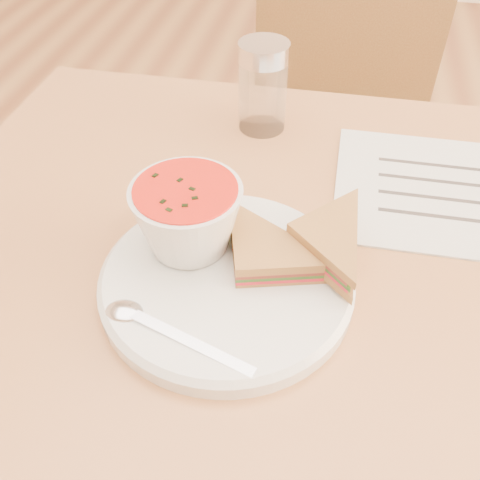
% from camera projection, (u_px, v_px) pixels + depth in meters
% --- Properties ---
extents(dining_table, '(1.00, 0.70, 0.75)m').
position_uv_depth(dining_table, '(309.00, 413.00, 0.86)').
color(dining_table, brown).
rests_on(dining_table, floor).
extents(chair_far, '(0.40, 0.40, 0.85)m').
position_uv_depth(chair_far, '(330.00, 202.00, 1.16)').
color(chair_far, brown).
rests_on(chair_far, floor).
extents(plate, '(0.33, 0.33, 0.02)m').
position_uv_depth(plate, '(227.00, 281.00, 0.55)').
color(plate, white).
rests_on(plate, dining_table).
extents(soup_bowl, '(0.13, 0.13, 0.08)m').
position_uv_depth(soup_bowl, '(188.00, 220.00, 0.55)').
color(soup_bowl, white).
rests_on(soup_bowl, plate).
extents(sandwich_half_a, '(0.13, 0.13, 0.03)m').
position_uv_depth(sandwich_half_a, '(236.00, 282.00, 0.52)').
color(sandwich_half_a, '#B68340').
rests_on(sandwich_half_a, plate).
extents(sandwich_half_b, '(0.14, 0.14, 0.03)m').
position_uv_depth(sandwich_half_b, '(286.00, 235.00, 0.55)').
color(sandwich_half_b, '#B68340').
rests_on(sandwich_half_b, plate).
extents(spoon, '(0.19, 0.09, 0.01)m').
position_uv_depth(spoon, '(172.00, 334.00, 0.48)').
color(spoon, silver).
rests_on(spoon, plate).
extents(paper_menu, '(0.32, 0.24, 0.00)m').
position_uv_depth(paper_menu, '(467.00, 194.00, 0.66)').
color(paper_menu, silver).
rests_on(paper_menu, dining_table).
extents(condiment_shaker, '(0.09, 0.09, 0.12)m').
position_uv_depth(condiment_shaker, '(263.00, 87.00, 0.73)').
color(condiment_shaker, silver).
rests_on(condiment_shaker, dining_table).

